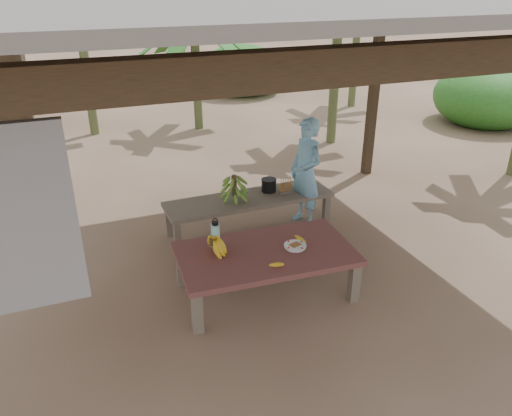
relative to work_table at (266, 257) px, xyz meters
name	(u,v)px	position (x,y,z in m)	size (l,w,h in m)	color
ground	(266,274)	(0.14, 0.31, -0.43)	(80.00, 80.00, 0.00)	brown
pavilion	(268,12)	(0.13, 0.29, 2.34)	(6.60, 5.60, 2.95)	black
work_table	(266,257)	(0.00, 0.00, 0.00)	(1.86, 1.11, 0.50)	brown
bench	(249,201)	(0.36, 1.43, -0.04)	(2.21, 0.63, 0.45)	brown
ripe_banana_bunch	(211,246)	(-0.53, 0.16, 0.16)	(0.31, 0.26, 0.19)	yellow
plate	(295,246)	(0.31, -0.04, 0.08)	(0.24, 0.24, 0.04)	white
loose_banana_front	(277,265)	(-0.02, -0.31, 0.09)	(0.04, 0.17, 0.04)	yellow
loose_banana_side	(300,239)	(0.43, 0.06, 0.09)	(0.04, 0.17, 0.04)	yellow
water_flask	(216,235)	(-0.45, 0.27, 0.21)	(0.09, 0.09, 0.34)	#40C5CA
green_banana_stalk	(234,187)	(0.16, 1.43, 0.19)	(0.31, 0.31, 0.36)	#598C2D
cooking_pot	(269,185)	(0.68, 1.53, 0.10)	(0.19, 0.19, 0.17)	black
skewer_rack	(285,185)	(0.86, 1.39, 0.14)	(0.18, 0.08, 0.24)	#A57F47
woman	(306,173)	(1.12, 1.32, 0.29)	(0.53, 0.35, 1.46)	#76B8DF
banana_plant_n	(194,27)	(1.02, 6.24, 1.67)	(1.80, 1.80, 2.58)	#596638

